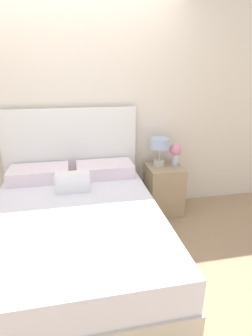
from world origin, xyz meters
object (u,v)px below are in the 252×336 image
bed (76,229)px  flower_vase (175,152)px  nightstand (164,189)px  table_lamp (160,147)px

bed → flower_vase: (1.22, 0.74, 0.45)m
bed → nightstand: (1.08, 0.69, -0.01)m
table_lamp → nightstand: bearing=-42.5°
nightstand → table_lamp: table_lamp is taller
nightstand → flower_vase: size_ratio=2.27×
nightstand → table_lamp: (-0.06, 0.05, 0.53)m
bed → flower_vase: size_ratio=7.47×
table_lamp → flower_vase: 0.21m
bed → nightstand: size_ratio=3.29×
bed → nightstand: bearing=32.4°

